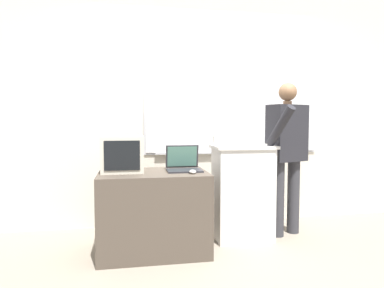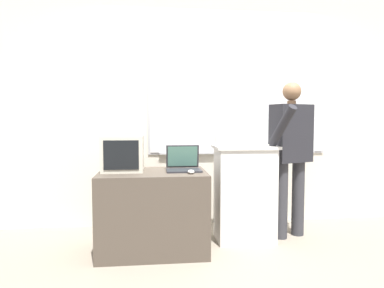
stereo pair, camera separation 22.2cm
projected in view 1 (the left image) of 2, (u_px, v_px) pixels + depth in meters
ground_plane at (233, 261)px, 2.97m from camera, size 30.00×30.00×0.00m
back_wall at (205, 104)px, 4.08m from camera, size 6.40×0.17×2.85m
lectern_podium at (243, 192)px, 3.52m from camera, size 0.62×0.42×0.97m
side_desk at (153, 212)px, 3.18m from camera, size 0.99×0.67×0.75m
person_presenter at (287, 148)px, 3.62m from camera, size 0.59×0.64×1.62m
laptop at (183, 164)px, 3.25m from camera, size 0.32×0.28×0.24m
wireless_keyboard at (246, 145)px, 3.43m from camera, size 0.40×0.14×0.02m
computer_mouse_by_laptop at (193, 172)px, 3.06m from camera, size 0.06×0.10×0.03m
crt_monitor at (123, 153)px, 3.20m from camera, size 0.38×0.43×0.34m
coffee_mug at (217, 140)px, 3.58m from camera, size 0.13×0.08×0.09m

